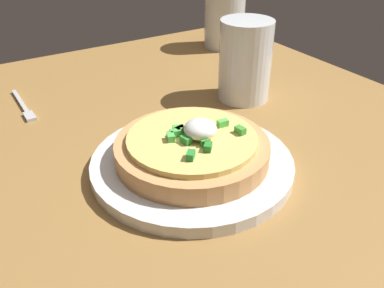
{
  "coord_description": "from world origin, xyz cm",
  "views": [
    {
      "loc": [
        29.79,
        -27.78,
        32.05
      ],
      "look_at": [
        -5.44,
        -5.83,
        6.76
      ],
      "focal_mm": 38.98,
      "sensor_mm": 36.0,
      "label": 1
    }
  ],
  "objects_px": {
    "plate": "(192,164)",
    "cup_near": "(225,18)",
    "fork": "(24,107)",
    "cup_far": "(245,63)",
    "pizza": "(192,147)"
  },
  "relations": [
    {
      "from": "cup_near",
      "to": "plate",
      "type": "bearing_deg",
      "value": -40.27
    },
    {
      "from": "cup_far",
      "to": "fork",
      "type": "bearing_deg",
      "value": -114.85
    },
    {
      "from": "cup_far",
      "to": "pizza",
      "type": "bearing_deg",
      "value": -53.83
    },
    {
      "from": "cup_near",
      "to": "cup_far",
      "type": "height_order",
      "value": "cup_near"
    },
    {
      "from": "cup_far",
      "to": "fork",
      "type": "distance_m",
      "value": 0.35
    },
    {
      "from": "plate",
      "to": "cup_far",
      "type": "relative_size",
      "value": 1.93
    },
    {
      "from": "pizza",
      "to": "cup_far",
      "type": "relative_size",
      "value": 1.45
    },
    {
      "from": "plate",
      "to": "pizza",
      "type": "xyz_separation_m",
      "value": [
        0.0,
        0.0,
        0.02
      ]
    },
    {
      "from": "cup_near",
      "to": "cup_far",
      "type": "distance_m",
      "value": 0.26
    },
    {
      "from": "plate",
      "to": "cup_near",
      "type": "distance_m",
      "value": 0.47
    },
    {
      "from": "cup_near",
      "to": "fork",
      "type": "relative_size",
      "value": 1.07
    },
    {
      "from": "pizza",
      "to": "cup_near",
      "type": "distance_m",
      "value": 0.47
    },
    {
      "from": "cup_near",
      "to": "fork",
      "type": "xyz_separation_m",
      "value": [
        0.08,
        -0.44,
        -0.06
      ]
    },
    {
      "from": "plate",
      "to": "cup_far",
      "type": "distance_m",
      "value": 0.23
    },
    {
      "from": "plate",
      "to": "cup_far",
      "type": "xyz_separation_m",
      "value": [
        -0.13,
        0.18,
        0.05
      ]
    }
  ]
}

